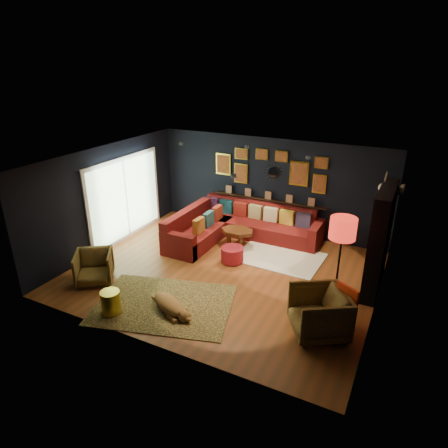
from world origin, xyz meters
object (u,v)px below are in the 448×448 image
at_px(armchair_right, 319,311).
at_px(dog, 169,302).
at_px(pouf, 232,254).
at_px(sectional, 234,227).
at_px(coffee_table, 237,233).
at_px(gold_stool, 111,302).
at_px(floor_lamp, 343,232).
at_px(orange_chair, 341,308).
at_px(armchair_left, 94,266).

distance_m(armchair_right, dog, 2.81).
bearing_deg(pouf, armchair_right, -34.49).
height_order(sectional, coffee_table, sectional).
distance_m(pouf, gold_stool, 3.13).
distance_m(pouf, floor_lamp, 2.95).
distance_m(gold_stool, floor_lamp, 4.57).
xyz_separation_m(sectional, floor_lamp, (3.11, -1.86, 1.22)).
xyz_separation_m(gold_stool, dog, (0.94, 0.55, -0.03)).
bearing_deg(gold_stool, pouf, 68.15).
height_order(pouf, orange_chair, orange_chair).
distance_m(sectional, coffee_table, 0.51).
relative_size(armchair_left, dog, 0.64).
relative_size(armchair_right, dog, 0.78).
bearing_deg(floor_lamp, gold_stool, -148.30).
relative_size(orange_chair, floor_lamp, 0.53).
xyz_separation_m(armchair_right, orange_chair, (0.34, 0.09, 0.10)).
height_order(coffee_table, armchair_left, armchair_left).
bearing_deg(pouf, dog, -95.32).
relative_size(coffee_table, dog, 0.73).
bearing_deg(dog, floor_lamp, 56.52).
relative_size(pouf, floor_lamp, 0.29).
xyz_separation_m(armchair_left, floor_lamp, (4.83, 1.56, 1.15)).
xyz_separation_m(pouf, orange_chair, (2.85, -1.63, 0.37)).
relative_size(gold_stool, floor_lamp, 0.26).
xyz_separation_m(coffee_table, orange_chair, (3.12, -2.47, 0.20)).
distance_m(pouf, armchair_left, 3.14).
bearing_deg(armchair_right, sectional, -166.22).
distance_m(pouf, orange_chair, 3.31).
height_order(sectional, gold_stool, sectional).
xyz_separation_m(armchair_left, armchair_right, (4.78, 0.44, 0.08)).
distance_m(coffee_table, armchair_left, 3.61).
bearing_deg(armchair_left, coffee_table, 20.39).
relative_size(armchair_left, floor_lamp, 0.43).
height_order(armchair_left, dog, armchair_left).
bearing_deg(dog, sectional, 119.63).
bearing_deg(sectional, orange_chair, -40.27).
height_order(sectional, pouf, sectional).
distance_m(armchair_left, orange_chair, 5.15).
bearing_deg(gold_stool, coffee_table, 76.45).
relative_size(armchair_left, armchair_right, 0.83).
distance_m(pouf, dog, 2.36).
xyz_separation_m(orange_chair, floor_lamp, (-0.29, 1.03, 0.97)).
height_order(orange_chair, floor_lamp, floor_lamp).
bearing_deg(pouf, armchair_left, -136.34).
distance_m(gold_stool, dog, 1.09).
bearing_deg(gold_stool, orange_chair, 17.56).
relative_size(orange_chair, dog, 0.80).
relative_size(sectional, gold_stool, 7.35).
bearing_deg(orange_chair, gold_stool, -131.19).
distance_m(sectional, pouf, 1.38).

